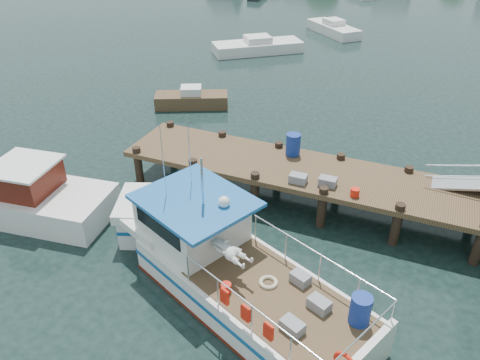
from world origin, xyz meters
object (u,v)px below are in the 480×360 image
at_px(lobster_boat, 220,261).
at_px(work_boat, 10,194).
at_px(moored_rowboat, 192,99).
at_px(dock, 475,180).
at_px(moored_b, 333,28).
at_px(moored_a, 258,46).

bearing_deg(lobster_boat, work_boat, -159.79).
height_order(lobster_boat, moored_rowboat, lobster_boat).
distance_m(dock, moored_b, 27.32).
xyz_separation_m(lobster_boat, moored_b, (-3.87, 30.49, -0.42)).
distance_m(moored_rowboat, moored_b, 18.93).
bearing_deg(moored_rowboat, work_boat, -92.40).
distance_m(lobster_boat, work_boat, 8.75).
bearing_deg(lobster_boat, moored_a, 132.05).
relative_size(moored_rowboat, moored_a, 0.64).
bearing_deg(lobster_boat, moored_b, 120.65).
bearing_deg(moored_b, dock, -59.64).
relative_size(lobster_boat, moored_a, 1.50).
bearing_deg(work_boat, moored_b, 73.07).
distance_m(moored_rowboat, moored_a, 11.14).
relative_size(work_boat, moored_b, 1.57).
bearing_deg(moored_rowboat, lobster_boat, -53.72).
relative_size(moored_a, moored_b, 1.22).
bearing_deg(work_boat, moored_a, 79.81).
relative_size(dock, work_boat, 1.99).
distance_m(lobster_boat, moored_rowboat, 13.97).
height_order(lobster_boat, work_boat, lobster_boat).
bearing_deg(moored_b, work_boat, -91.27).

